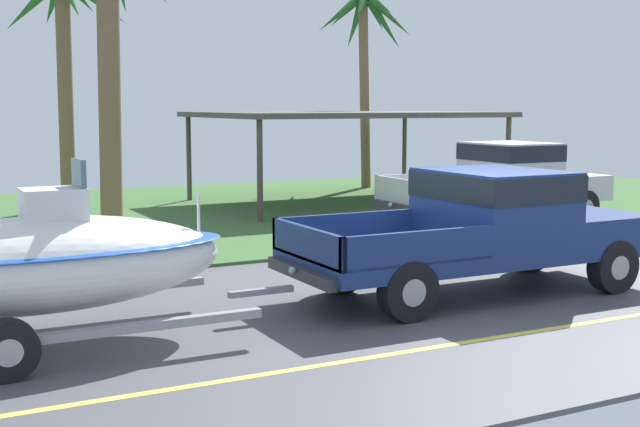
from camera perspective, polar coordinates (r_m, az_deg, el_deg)
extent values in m
cube|color=#4C4C51|center=(12.19, 8.45, -6.12)|extent=(36.00, 8.00, 0.06)
cube|color=#3D6633|center=(21.92, -8.56, -0.05)|extent=(36.00, 14.00, 0.11)
cube|color=#DBCC4C|center=(10.82, 14.08, -7.81)|extent=(34.20, 0.12, 0.01)
cube|color=navy|center=(12.68, 10.28, -2.58)|extent=(5.56, 2.07, 0.22)
cube|color=navy|center=(13.93, 16.85, -0.64)|extent=(1.56, 2.07, 0.38)
cube|color=navy|center=(12.82, 11.73, 0.47)|extent=(1.67, 2.07, 1.10)
cube|color=black|center=(12.79, 11.77, 1.89)|extent=(1.69, 2.09, 0.38)
cube|color=#112047|center=(11.75, 4.04, -2.62)|extent=(2.34, 2.07, 0.04)
cube|color=navy|center=(12.57, 1.69, -1.01)|extent=(2.34, 0.08, 0.45)
cube|color=navy|center=(10.89, 6.78, -2.36)|extent=(2.34, 0.08, 0.45)
cube|color=navy|center=(11.18, -0.89, -2.05)|extent=(0.08, 2.07, 0.45)
cube|color=#333338|center=(11.21, -1.35, -4.08)|extent=(0.12, 1.86, 0.16)
sphere|color=#B2B2B7|center=(11.15, -1.91, -3.89)|extent=(0.10, 0.10, 0.10)
cylinder|color=black|center=(14.63, 14.04, -2.28)|extent=(0.80, 0.28, 0.80)
cylinder|color=#9E9EA3|center=(14.63, 14.04, -2.28)|extent=(0.36, 0.29, 0.36)
cylinder|color=black|center=(13.32, 19.29, -3.41)|extent=(0.80, 0.28, 0.80)
cylinder|color=#9E9EA3|center=(13.32, 19.29, -3.41)|extent=(0.36, 0.29, 0.36)
cylinder|color=black|center=(12.55, 1.38, -3.64)|extent=(0.80, 0.28, 0.80)
cylinder|color=#9E9EA3|center=(12.55, 1.38, -3.64)|extent=(0.36, 0.29, 0.36)
cylinder|color=black|center=(11.00, 6.01, -5.25)|extent=(0.80, 0.28, 0.80)
cylinder|color=#9E9EA3|center=(11.00, 6.01, -5.25)|extent=(0.36, 0.29, 0.36)
cube|color=gray|center=(11.02, -4.02, -5.31)|extent=(0.90, 0.10, 0.08)
cube|color=gray|center=(11.24, -19.39, -5.46)|extent=(4.69, 0.12, 0.10)
cube|color=gray|center=(9.31, -17.64, -8.03)|extent=(4.69, 0.12, 0.10)
cylinder|color=black|center=(9.21, -20.47, -8.71)|extent=(0.64, 0.22, 0.64)
cylinder|color=#9E9EA3|center=(9.21, -20.47, -8.71)|extent=(0.29, 0.23, 0.29)
ellipsoid|color=white|center=(10.15, -18.74, -3.32)|extent=(4.36, 1.81, 1.11)
ellipsoid|color=#1E4CA5|center=(10.12, -18.79, -2.24)|extent=(4.44, 1.85, 0.12)
cube|color=silver|center=(10.10, -17.65, -0.19)|extent=(0.70, 0.60, 0.65)
cube|color=slate|center=(10.10, -16.08, 2.59)|extent=(0.06, 0.56, 0.36)
cylinder|color=silver|center=(10.53, -8.26, -0.03)|extent=(0.04, 0.04, 0.50)
cube|color=silver|center=(20.23, 11.88, 1.07)|extent=(5.52, 1.96, 0.22)
cube|color=silver|center=(21.50, 16.02, 2.11)|extent=(1.55, 1.96, 0.38)
cube|color=silver|center=(20.41, 12.78, 3.08)|extent=(1.66, 1.96, 1.18)
cube|color=black|center=(20.39, 12.81, 4.09)|extent=(1.68, 1.98, 0.38)
cube|color=gray|center=(19.24, 8.19, 1.23)|extent=(2.32, 1.96, 0.04)
cube|color=silver|center=(19.99, 6.64, 2.07)|extent=(2.32, 0.08, 0.45)
cube|color=silver|center=(18.47, 9.90, 1.58)|extent=(2.32, 0.08, 0.45)
cube|color=silver|center=(18.60, 5.39, 1.69)|extent=(0.08, 1.96, 0.45)
cube|color=#333338|center=(18.59, 5.12, 0.47)|extent=(0.12, 1.77, 0.16)
sphere|color=#B2B2B7|center=(18.52, 4.81, 0.60)|extent=(0.10, 0.10, 0.10)
cylinder|color=black|center=(22.14, 14.28, 0.93)|extent=(0.80, 0.28, 0.80)
cylinder|color=#9E9EA3|center=(22.14, 14.28, 0.93)|extent=(0.36, 0.29, 0.36)
cylinder|color=black|center=(20.88, 17.44, 0.45)|extent=(0.80, 0.28, 0.80)
cylinder|color=#9E9EA3|center=(20.88, 17.44, 0.45)|extent=(0.36, 0.29, 0.36)
cylinder|color=black|center=(19.93, 6.45, 0.42)|extent=(0.80, 0.28, 0.80)
cylinder|color=#9E9EA3|center=(19.93, 6.45, 0.42)|extent=(0.36, 0.29, 0.36)
cylinder|color=black|center=(18.52, 9.44, -0.16)|extent=(0.80, 0.28, 0.80)
cylinder|color=#9E9EA3|center=(18.52, 9.44, -0.16)|extent=(0.36, 0.29, 0.36)
cylinder|color=#4C4238|center=(27.84, 5.75, 4.12)|extent=(0.14, 0.14, 2.47)
cylinder|color=#4C4238|center=(23.66, 12.64, 3.41)|extent=(0.14, 0.14, 2.47)
cylinder|color=#4C4238|center=(24.60, -8.90, 3.65)|extent=(0.14, 0.14, 2.47)
cylinder|color=#4C4238|center=(19.75, -4.11, 2.82)|extent=(0.14, 0.14, 2.47)
cube|color=#4C4742|center=(23.65, 1.67, 6.75)|extent=(7.91, 5.70, 0.14)
cylinder|color=brown|center=(23.35, -16.91, 7.71)|extent=(0.39, 0.61, 6.13)
cone|color=#2D6B2D|center=(23.58, -15.08, 13.81)|extent=(1.84, 0.48, 1.39)
cone|color=#2D6B2D|center=(24.04, -17.66, 13.62)|extent=(0.62, 1.45, 1.39)
cone|color=#2D6B2D|center=(23.92, -18.90, 13.38)|extent=(1.70, 1.54, 1.63)
cylinder|color=brown|center=(28.23, 3.04, 8.23)|extent=(0.32, 0.63, 6.45)
cone|color=#286028|center=(28.64, 4.27, 12.91)|extent=(1.63, 0.53, 1.99)
cone|color=#286028|center=(29.27, 3.72, 13.48)|extent=(1.74, 1.51, 1.32)
cone|color=#286028|center=(28.97, 2.46, 12.93)|extent=(0.52, 1.68, 1.94)
cone|color=#286028|center=(28.84, 1.47, 13.51)|extent=(1.32, 1.89, 1.44)
cone|color=#286028|center=(28.42, 1.91, 13.68)|extent=(1.33, 0.99, 1.30)
cone|color=#286028|center=(27.96, 2.14, 14.04)|extent=(1.53, 0.76, 1.12)
cone|color=#286028|center=(27.81, 2.85, 14.02)|extent=(1.29, 1.42, 1.22)
cone|color=#286028|center=(27.74, 3.95, 14.10)|extent=(0.41, 1.78, 1.14)
cone|color=#286028|center=(28.39, 4.62, 13.34)|extent=(1.66, 1.19, 1.64)
cylinder|color=brown|center=(16.91, -14.12, 8.23)|extent=(0.43, 0.78, 6.24)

